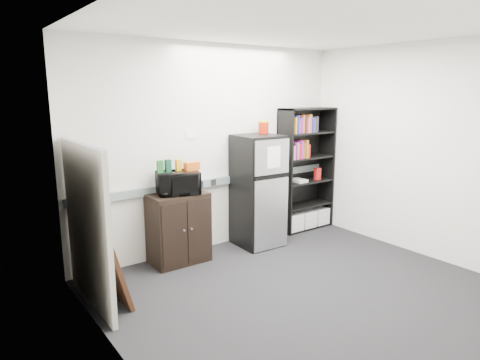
{
  "coord_description": "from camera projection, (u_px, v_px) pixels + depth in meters",
  "views": [
    {
      "loc": [
        -3.03,
        -3.02,
        2.1
      ],
      "look_at": [
        -0.19,
        0.9,
        1.08
      ],
      "focal_mm": 32.0,
      "sensor_mm": 36.0,
      "label": 1
    }
  ],
  "objects": [
    {
      "name": "microwave",
      "position": [
        178.0,
        183.0,
        5.14
      ],
      "size": [
        0.57,
        0.45,
        0.27
      ],
      "primitive_type": "imported",
      "rotation": [
        0.0,
        0.0,
        -0.27
      ],
      "color": "black",
      "rests_on": "cabinet"
    },
    {
      "name": "electrical_raceway",
      "position": [
        216.0,
        182.0,
        5.74
      ],
      "size": [
        3.92,
        0.05,
        0.1
      ],
      "primitive_type": "cube",
      "color": "slate",
      "rests_on": "wall_back"
    },
    {
      "name": "floor",
      "position": [
        304.0,
        291.0,
        4.56
      ],
      "size": [
        4.0,
        4.0,
        0.0
      ],
      "primitive_type": "plane",
      "color": "black",
      "rests_on": "ground"
    },
    {
      "name": "wall_back",
      "position": [
        214.0,
        148.0,
        5.67
      ],
      "size": [
        4.0,
        0.02,
        2.7
      ],
      "primitive_type": "cube",
      "color": "silver",
      "rests_on": "floor"
    },
    {
      "name": "bookshelf",
      "position": [
        306.0,
        170.0,
        6.5
      ],
      "size": [
        0.9,
        0.34,
        1.85
      ],
      "color": "black",
      "rests_on": "floor"
    },
    {
      "name": "coffee_can",
      "position": [
        263.0,
        126.0,
        5.85
      ],
      "size": [
        0.14,
        0.14,
        0.19
      ],
      "color": "#A31A07",
      "rests_on": "refrigerator"
    },
    {
      "name": "cubicle_partition",
      "position": [
        87.0,
        225.0,
        4.16
      ],
      "size": [
        0.06,
        1.3,
        1.62
      ],
      "color": "gray",
      "rests_on": "floor"
    },
    {
      "name": "wall_note",
      "position": [
        191.0,
        135.0,
        5.43
      ],
      "size": [
        0.14,
        0.0,
        0.1
      ],
      "primitive_type": "cube",
      "color": "white",
      "rests_on": "wall_back"
    },
    {
      "name": "cabinet",
      "position": [
        179.0,
        228.0,
        5.27
      ],
      "size": [
        0.7,
        0.47,
        0.87
      ],
      "color": "black",
      "rests_on": "floor"
    },
    {
      "name": "framed_poster",
      "position": [
        104.0,
        254.0,
        4.26
      ],
      "size": [
        0.29,
        0.78,
        0.98
      ],
      "rotation": [
        0.0,
        -0.25,
        0.0
      ],
      "color": "black",
      "rests_on": "floor"
    },
    {
      "name": "wall_right",
      "position": [
        420.0,
        151.0,
        5.44
      ],
      "size": [
        0.02,
        3.5,
        2.7
      ],
      "primitive_type": "cube",
      "color": "silver",
      "rests_on": "floor"
    },
    {
      "name": "snack_bag",
      "position": [
        192.0,
        166.0,
        5.2
      ],
      "size": [
        0.19,
        0.11,
        0.1
      ],
      "primitive_type": "cube",
      "rotation": [
        0.0,
        0.0,
        -0.06
      ],
      "color": "#BB5112",
      "rests_on": "microwave"
    },
    {
      "name": "ceiling",
      "position": [
        312.0,
        25.0,
        4.01
      ],
      "size": [
        4.0,
        3.5,
        0.02
      ],
      "primitive_type": "cube",
      "color": "white",
      "rests_on": "wall_back"
    },
    {
      "name": "snack_box_b",
      "position": [
        168.0,
        166.0,
        5.06
      ],
      "size": [
        0.07,
        0.05,
        0.15
      ],
      "primitive_type": "cube",
      "rotation": [
        0.0,
        0.0,
        0.04
      ],
      "color": "#0C3723",
      "rests_on": "microwave"
    },
    {
      "name": "wall_left",
      "position": [
        113.0,
        194.0,
        3.14
      ],
      "size": [
        0.02,
        3.5,
        2.7
      ],
      "primitive_type": "cube",
      "color": "silver",
      "rests_on": "floor"
    },
    {
      "name": "snack_box_a",
      "position": [
        160.0,
        167.0,
        5.0
      ],
      "size": [
        0.07,
        0.06,
        0.15
      ],
      "primitive_type": "cube",
      "rotation": [
        0.0,
        0.0,
        -0.1
      ],
      "color": "#185621",
      "rests_on": "microwave"
    },
    {
      "name": "refrigerator",
      "position": [
        258.0,
        191.0,
        5.82
      ],
      "size": [
        0.59,
        0.62,
        1.52
      ],
      "rotation": [
        0.0,
        0.0,
        -0.04
      ],
      "color": "black",
      "rests_on": "floor"
    },
    {
      "name": "snack_box_c",
      "position": [
        178.0,
        165.0,
        5.14
      ],
      "size": [
        0.07,
        0.06,
        0.14
      ],
      "primitive_type": "cube",
      "rotation": [
        0.0,
        0.0,
        0.08
      ],
      "color": "orange",
      "rests_on": "microwave"
    }
  ]
}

